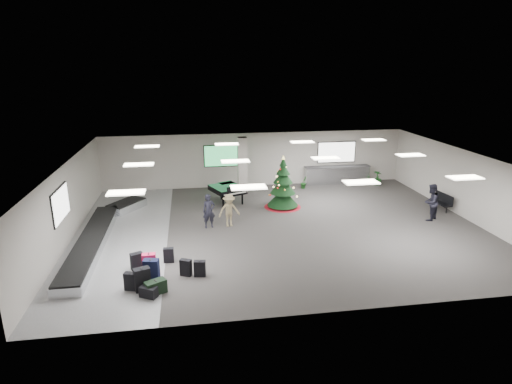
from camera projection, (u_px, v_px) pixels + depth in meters
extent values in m
plane|color=#3B3835|center=(280.00, 227.00, 19.42)|extent=(18.00, 18.00, 0.00)
cube|color=#B5AFA6|center=(256.00, 160.00, 25.56)|extent=(18.00, 0.02, 3.20)
cube|color=#B5AFA6|center=(332.00, 264.00, 12.34)|extent=(18.00, 0.02, 3.20)
cube|color=#B5AFA6|center=(67.00, 204.00, 17.60)|extent=(0.02, 14.00, 3.20)
cube|color=#B5AFA6|center=(466.00, 185.00, 20.30)|extent=(0.02, 14.00, 3.20)
cube|color=silver|center=(281.00, 158.00, 18.48)|extent=(18.00, 14.00, 0.02)
cube|color=slate|center=(121.00, 236.00, 18.37)|extent=(4.00, 14.00, 0.01)
cube|color=#BCB4AC|center=(242.00, 165.00, 24.09)|extent=(0.50, 0.50, 3.20)
cube|color=green|center=(223.00, 156.00, 25.13)|extent=(2.20, 0.08, 1.30)
cube|color=white|center=(337.00, 152.00, 26.18)|extent=(2.40, 0.08, 1.30)
cube|color=white|center=(61.00, 204.00, 16.58)|extent=(0.08, 2.10, 1.30)
cube|color=white|center=(126.00, 193.00, 13.82)|extent=(1.20, 0.60, 0.04)
cube|color=white|center=(139.00, 165.00, 17.60)|extent=(1.20, 0.60, 0.04)
cube|color=white|center=(147.00, 146.00, 21.38)|extent=(1.20, 0.60, 0.04)
cube|color=white|center=(248.00, 187.00, 14.42)|extent=(1.20, 0.60, 0.04)
cube|color=white|center=(235.00, 161.00, 18.20)|extent=(1.20, 0.60, 0.04)
cube|color=white|center=(227.00, 144.00, 21.98)|extent=(1.20, 0.60, 0.04)
cube|color=white|center=(361.00, 182.00, 15.02)|extent=(1.20, 0.60, 0.04)
cube|color=white|center=(326.00, 158.00, 18.80)|extent=(1.20, 0.60, 0.04)
cube|color=white|center=(302.00, 142.00, 22.58)|extent=(1.20, 0.60, 0.04)
cube|color=white|center=(465.00, 178.00, 15.62)|extent=(1.20, 0.60, 0.04)
cube|color=white|center=(410.00, 155.00, 19.40)|extent=(1.20, 0.60, 0.04)
cube|color=white|center=(374.00, 140.00, 23.18)|extent=(1.20, 0.60, 0.04)
cube|color=silver|center=(91.00, 243.00, 17.22)|extent=(1.00, 8.00, 0.38)
cube|color=black|center=(91.00, 238.00, 17.16)|extent=(0.95, 7.90, 0.05)
cube|color=silver|center=(126.00, 206.00, 21.68)|extent=(1.97, 2.21, 0.38)
cube|color=black|center=(126.00, 202.00, 21.62)|extent=(1.87, 2.10, 0.05)
cube|color=silver|center=(337.00, 175.00, 26.30)|extent=(4.00, 0.60, 1.05)
cube|color=#323234|center=(337.00, 167.00, 26.14)|extent=(4.05, 0.65, 0.04)
cube|color=black|center=(142.00, 279.00, 13.93)|extent=(0.57, 0.43, 0.79)
cube|color=black|center=(141.00, 268.00, 13.81)|extent=(0.09, 0.17, 0.02)
cube|color=black|center=(186.00, 268.00, 14.94)|extent=(0.44, 0.36, 0.60)
cube|color=black|center=(185.00, 259.00, 14.85)|extent=(0.08, 0.12, 0.02)
cube|color=#E41D52|center=(149.00, 263.00, 15.09)|extent=(0.47, 0.27, 0.74)
cube|color=black|center=(149.00, 254.00, 14.98)|extent=(0.03, 0.16, 0.02)
cube|color=black|center=(169.00, 255.00, 15.94)|extent=(0.38, 0.22, 0.57)
cube|color=black|center=(168.00, 248.00, 15.86)|extent=(0.03, 0.13, 0.02)
cube|color=black|center=(152.00, 270.00, 14.54)|extent=(0.56, 0.39, 0.79)
cube|color=black|center=(151.00, 259.00, 14.42)|extent=(0.06, 0.18, 0.02)
cube|color=black|center=(131.00, 281.00, 13.99)|extent=(0.46, 0.34, 0.61)
cube|color=black|center=(130.00, 273.00, 13.90)|extent=(0.07, 0.14, 0.02)
cube|color=black|center=(156.00, 287.00, 13.80)|extent=(0.75, 0.62, 0.45)
cube|color=black|center=(155.00, 281.00, 13.73)|extent=(0.13, 0.19, 0.02)
cube|color=black|center=(200.00, 269.00, 14.90)|extent=(0.42, 0.27, 0.57)
cube|color=black|center=(199.00, 261.00, 14.81)|extent=(0.05, 0.13, 0.02)
cube|color=black|center=(137.00, 261.00, 15.37)|extent=(0.50, 0.40, 0.64)
cube|color=black|center=(136.00, 253.00, 15.28)|extent=(0.09, 0.15, 0.02)
cube|color=black|center=(149.00, 292.00, 13.59)|extent=(0.62, 0.53, 0.36)
cube|color=black|center=(148.00, 287.00, 13.54)|extent=(0.11, 0.17, 0.02)
cone|color=maroon|center=(283.00, 206.00, 22.11)|extent=(1.90, 1.90, 0.12)
cylinder|color=#3F2819|center=(283.00, 202.00, 22.05)|extent=(0.12, 0.12, 0.50)
cone|color=black|center=(283.00, 197.00, 21.97)|extent=(1.60, 1.60, 0.90)
cone|color=black|center=(283.00, 186.00, 21.79)|extent=(1.30, 1.30, 0.80)
cone|color=black|center=(283.00, 176.00, 21.65)|extent=(1.00, 1.00, 0.70)
cone|color=black|center=(283.00, 168.00, 21.53)|extent=(0.70, 0.70, 0.60)
cone|color=black|center=(283.00, 162.00, 21.43)|extent=(0.40, 0.40, 0.45)
cone|color=#FFE566|center=(283.00, 157.00, 21.36)|extent=(0.16, 0.16, 0.18)
cube|color=black|center=(227.00, 189.00, 22.57)|extent=(1.98, 2.08, 0.26)
cube|color=black|center=(235.00, 194.00, 21.86)|extent=(1.37, 0.78, 0.09)
cube|color=white|center=(235.00, 194.00, 21.82)|extent=(1.18, 0.59, 0.02)
cube|color=black|center=(233.00, 188.00, 21.97)|extent=(0.62, 0.28, 0.21)
cylinder|color=black|center=(223.00, 202.00, 21.88)|extent=(0.09, 0.09, 0.64)
cylinder|color=black|center=(242.00, 198.00, 22.44)|extent=(0.09, 0.09, 0.64)
cylinder|color=black|center=(221.00, 194.00, 23.24)|extent=(0.09, 0.09, 0.64)
cube|color=black|center=(440.00, 203.00, 21.59)|extent=(0.56, 1.37, 0.05)
cylinder|color=black|center=(446.00, 210.00, 21.14)|extent=(0.05, 0.05, 0.36)
cylinder|color=black|center=(434.00, 203.00, 22.16)|extent=(0.05, 0.05, 0.36)
cube|color=black|center=(445.00, 198.00, 21.55)|extent=(0.16, 1.34, 0.45)
imported|color=black|center=(209.00, 211.00, 19.18)|extent=(0.63, 0.47, 1.56)
imported|color=#917F59|center=(229.00, 210.00, 19.34)|extent=(1.04, 0.68, 1.51)
imported|color=black|center=(431.00, 202.00, 20.06)|extent=(1.09, 1.05, 1.76)
imported|color=#15441D|center=(304.00, 182.00, 25.29)|extent=(0.51, 0.51, 0.73)
imported|color=#15441D|center=(377.00, 178.00, 25.99)|extent=(0.70, 0.70, 0.89)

